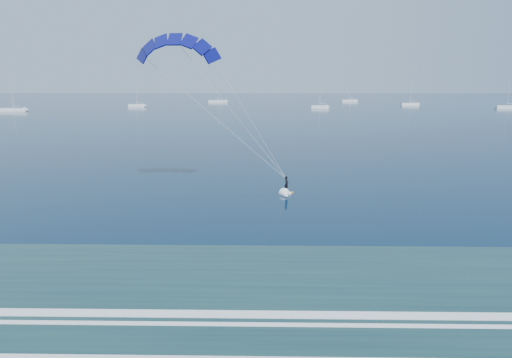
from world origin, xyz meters
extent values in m
cube|color=#1E423F|center=(0.00, 8.00, 0.01)|extent=(600.00, 22.00, 0.03)
cube|color=white|center=(0.00, 9.50, 0.04)|extent=(600.00, 0.70, 0.07)
cube|color=orange|center=(7.15, 34.34, 0.04)|extent=(1.35, 0.43, 0.08)
imported|color=black|center=(7.15, 34.34, 0.91)|extent=(0.43, 0.62, 1.66)
cone|color=white|center=(7.00, 33.04, 0.08)|extent=(1.31, 1.74, 1.10)
cube|color=white|center=(-90.54, 162.73, 0.60)|extent=(9.95, 2.40, 1.20)
cylinder|color=silver|center=(-90.54, 162.73, 7.28)|extent=(0.18, 0.18, 12.16)
cylinder|color=silver|center=(-89.34, 162.73, 2.00)|extent=(2.60, 0.12, 0.12)
cube|color=white|center=(-52.20, 194.65, 0.60)|extent=(7.26, 2.40, 1.20)
cylinder|color=silver|center=(-52.20, 194.65, 5.68)|extent=(0.18, 0.18, 8.97)
cylinder|color=silver|center=(-51.00, 194.65, 2.00)|extent=(2.60, 0.12, 0.12)
cube|color=white|center=(-20.65, 241.93, 0.60)|extent=(10.10, 2.40, 1.20)
cylinder|color=silver|center=(-20.65, 241.93, 7.31)|extent=(0.18, 0.18, 12.22)
cylinder|color=silver|center=(-19.45, 241.93, 2.00)|extent=(2.60, 0.12, 0.12)
cube|color=white|center=(28.40, 185.43, 0.60)|extent=(7.25, 2.40, 1.20)
cylinder|color=silver|center=(28.40, 185.43, 5.73)|extent=(0.18, 0.18, 9.06)
cylinder|color=silver|center=(29.60, 185.43, 2.00)|extent=(2.60, 0.12, 0.12)
cube|color=white|center=(53.00, 250.92, 0.60)|extent=(8.44, 2.40, 1.20)
cylinder|color=silver|center=(53.00, 250.92, 6.36)|extent=(0.18, 0.18, 10.32)
cylinder|color=silver|center=(54.20, 250.92, 2.00)|extent=(2.60, 0.12, 0.12)
cube|color=white|center=(74.25, 210.15, 0.60)|extent=(8.24, 2.40, 1.20)
cylinder|color=silver|center=(74.25, 210.15, 6.26)|extent=(0.18, 0.18, 10.12)
cylinder|color=silver|center=(75.45, 210.15, 2.00)|extent=(2.60, 0.12, 0.12)
cube|color=white|center=(108.01, 186.88, 0.60)|extent=(9.34, 2.40, 1.20)
cylinder|color=silver|center=(108.01, 186.88, 6.88)|extent=(0.18, 0.18, 11.37)
cylinder|color=silver|center=(109.21, 186.88, 2.00)|extent=(2.60, 0.12, 0.12)
camera|label=1|loc=(4.88, -10.57, 11.00)|focal=32.00mm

